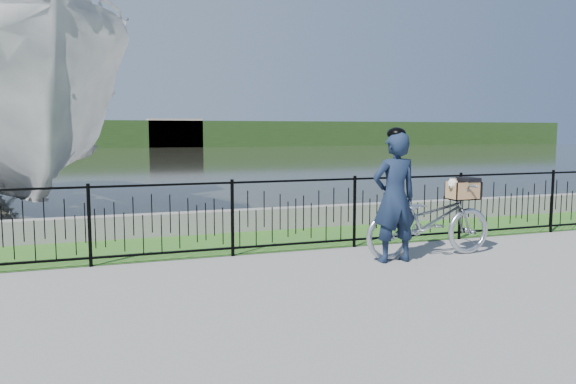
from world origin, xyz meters
name	(u,v)px	position (x,y,z in m)	size (l,w,h in m)	color
ground	(338,276)	(0.00, 0.00, 0.00)	(120.00, 120.00, 0.00)	gray
grass_strip	(276,239)	(0.00, 2.60, 0.00)	(60.00, 2.00, 0.01)	#32641F
water	(138,158)	(0.00, 33.00, 0.00)	(120.00, 120.00, 0.00)	#28291E
quay_wall	(259,219)	(0.00, 3.60, 0.20)	(60.00, 0.30, 0.40)	slate
fence	(296,215)	(0.00, 1.60, 0.58)	(14.00, 0.06, 1.15)	black
far_treeline	(119,134)	(0.00, 60.00, 1.50)	(120.00, 6.00, 3.00)	#213C17
far_building_right	(174,133)	(6.00, 58.50, 1.60)	(6.00, 3.00, 3.20)	gray
bicycle_rig	(430,220)	(1.74, 0.61, 0.55)	(2.06, 0.72, 1.18)	#ACB1B8
cyclist	(395,196)	(1.08, 0.50, 0.94)	(0.68, 0.45, 1.91)	#131E34
boat_near	(15,116)	(-4.64, 8.42, 2.21)	(6.71, 11.65, 6.04)	silver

